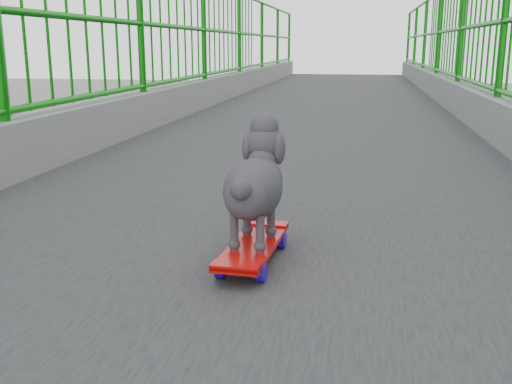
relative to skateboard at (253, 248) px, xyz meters
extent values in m
cube|color=#2D2D2F|center=(-0.07, 1.01, -0.30)|extent=(3.00, 24.00, 0.50)
cube|color=slate|center=(-0.07, 10.01, -3.80)|extent=(1.20, 1.20, 6.50)
cube|color=gray|center=(-1.47, 1.01, 0.10)|extent=(0.20, 24.00, 0.30)
cylinder|color=#0E830F|center=(-1.47, 11.01, 0.80)|extent=(0.06, 0.06, 1.10)
cylinder|color=#0E830F|center=(1.33, 11.01, 0.80)|extent=(0.06, 0.06, 1.10)
cube|color=red|center=(0.00, 0.00, 0.01)|extent=(0.17, 0.49, 0.02)
cube|color=#99999E|center=(-0.01, -0.15, -0.01)|extent=(0.09, 0.04, 0.02)
cylinder|color=#2008B7|center=(-0.07, -0.15, -0.02)|extent=(0.03, 0.06, 0.06)
sphere|color=yellow|center=(-0.07, -0.15, -0.02)|extent=(0.02, 0.02, 0.02)
cylinder|color=#2008B7|center=(0.05, -0.16, -0.02)|extent=(0.03, 0.06, 0.06)
sphere|color=yellow|center=(0.05, -0.16, -0.02)|extent=(0.02, 0.02, 0.02)
cube|color=#99999E|center=(0.01, 0.15, -0.01)|extent=(0.09, 0.04, 0.02)
cylinder|color=#2008B7|center=(-0.05, 0.16, -0.02)|extent=(0.03, 0.06, 0.06)
sphere|color=yellow|center=(-0.05, 0.16, -0.02)|extent=(0.02, 0.02, 0.02)
cylinder|color=#2008B7|center=(0.07, 0.15, -0.02)|extent=(0.03, 0.06, 0.06)
sphere|color=yellow|center=(0.07, 0.15, -0.02)|extent=(0.02, 0.02, 0.02)
ellipsoid|color=#2B292D|center=(0.00, 0.00, 0.19)|extent=(0.20, 0.29, 0.19)
sphere|color=#2B292D|center=(0.01, 0.16, 0.31)|extent=(0.13, 0.13, 0.13)
sphere|color=black|center=(0.01, 0.24, 0.30)|extent=(0.02, 0.02, 0.02)
sphere|color=#2B292D|center=(-0.01, -0.15, 0.23)|extent=(0.06, 0.06, 0.06)
cylinder|color=#2B292D|center=(-0.04, 0.08, 0.08)|extent=(0.03, 0.03, 0.12)
cylinder|color=#2B292D|center=(0.05, 0.08, 0.08)|extent=(0.03, 0.03, 0.12)
cylinder|color=#2B292D|center=(-0.05, -0.08, 0.08)|extent=(0.03, 0.03, 0.12)
cylinder|color=#2B292D|center=(0.04, -0.08, 0.08)|extent=(0.03, 0.03, 0.12)
camera|label=1|loc=(0.32, -1.78, 0.63)|focal=42.00mm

